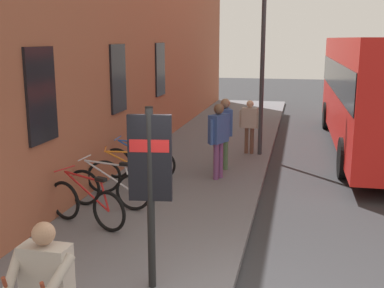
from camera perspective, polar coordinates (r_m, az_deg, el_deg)
name	(u,v)px	position (r m, az deg, el deg)	size (l,w,h in m)	color
ground	(307,182)	(11.72, 13.50, -4.41)	(60.00, 60.00, 0.00)	#2D2D30
sidewalk_pavement	(209,154)	(13.86, 2.02, -1.21)	(24.00, 3.50, 0.12)	slate
station_facade	(149,19)	(14.95, -5.12, 14.54)	(22.00, 0.65, 7.79)	#9E563D
bicycle_far_end	(86,204)	(8.60, -12.45, -7.01)	(0.71, 1.69, 0.97)	black
bicycle_under_window	(108,188)	(9.40, -9.91, -5.21)	(0.48, 1.77, 0.97)	black
bicycle_by_door	(130,175)	(10.25, -7.43, -3.64)	(0.71, 1.69, 0.97)	black
bicycle_beside_lamp	(139,163)	(11.19, -6.36, -2.23)	(0.48, 1.77, 0.97)	black
transit_info_sign	(150,170)	(6.04, -4.99, -3.08)	(0.16, 0.56, 2.40)	black
city_bus	(378,87)	(15.39, 21.25, 6.34)	(10.54, 2.76, 3.35)	red
pedestrian_near_bus	(225,126)	(11.91, 3.95, 2.12)	(0.63, 0.43, 1.77)	#4C724C
pedestrian_crossing_street	(219,133)	(11.03, 3.17, 1.26)	(0.62, 0.44, 1.76)	#723F72
pedestrian_by_facade	(250,121)	(13.60, 6.86, 2.70)	(0.25, 0.58, 1.52)	brown
tourist_with_hotdogs	(46,286)	(4.78, -16.97, -15.82)	(0.54, 0.62, 1.60)	#4C724C
street_lamp	(263,37)	(13.34, 8.46, 12.45)	(0.28, 0.28, 5.51)	#333338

